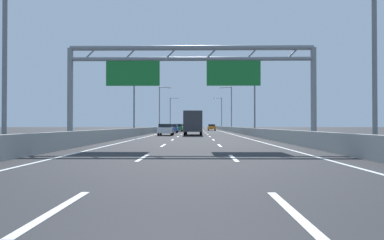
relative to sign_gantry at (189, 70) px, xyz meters
name	(u,v)px	position (x,y,z in m)	size (l,w,h in m)	color
ground_plane	(196,130)	(0.12, 78.73, -4.80)	(260.00, 260.00, 0.00)	#2D2D30
lane_dash_left_0	(56,210)	(-1.68, -17.77, -4.79)	(0.16, 3.00, 0.01)	white
lane_dash_left_1	(142,158)	(-1.68, -8.77, -4.79)	(0.16, 3.00, 0.01)	white
lane_dash_left_2	(163,145)	(-1.68, 0.23, -4.79)	(0.16, 3.00, 0.01)	white
lane_dash_left_3	(173,140)	(-1.68, 9.23, -4.79)	(0.16, 3.00, 0.01)	white
lane_dash_left_4	(178,137)	(-1.68, 18.23, -4.79)	(0.16, 3.00, 0.01)	white
lane_dash_left_5	(181,135)	(-1.68, 27.23, -4.79)	(0.16, 3.00, 0.01)	white
lane_dash_left_6	(184,133)	(-1.68, 36.23, -4.79)	(0.16, 3.00, 0.01)	white
lane_dash_left_7	(185,132)	(-1.68, 45.23, -4.79)	(0.16, 3.00, 0.01)	white
lane_dash_left_8	(187,131)	(-1.68, 54.23, -4.79)	(0.16, 3.00, 0.01)	white
lane_dash_left_9	(188,131)	(-1.68, 63.23, -4.79)	(0.16, 3.00, 0.01)	white
lane_dash_left_10	(189,130)	(-1.68, 72.23, -4.79)	(0.16, 3.00, 0.01)	white
lane_dash_left_11	(189,130)	(-1.68, 81.23, -4.79)	(0.16, 3.00, 0.01)	white
lane_dash_left_12	(190,129)	(-1.68, 90.23, -4.79)	(0.16, 3.00, 0.01)	white
lane_dash_left_13	(191,129)	(-1.68, 99.23, -4.79)	(0.16, 3.00, 0.01)	white
lane_dash_left_14	(191,129)	(-1.68, 108.23, -4.79)	(0.16, 3.00, 0.01)	white
lane_dash_left_15	(191,128)	(-1.68, 117.23, -4.79)	(0.16, 3.00, 0.01)	white
lane_dash_left_16	(192,128)	(-1.68, 126.23, -4.79)	(0.16, 3.00, 0.01)	white
lane_dash_left_17	(192,128)	(-1.68, 135.23, -4.79)	(0.16, 3.00, 0.01)	white
lane_dash_right_0	(291,211)	(1.92, -17.77, -4.79)	(0.16, 3.00, 0.01)	white
lane_dash_right_1	(233,158)	(1.92, -8.77, -4.79)	(0.16, 3.00, 0.01)	white
lane_dash_right_2	(220,145)	(1.92, 0.23, -4.79)	(0.16, 3.00, 0.01)	white
lane_dash_right_3	(213,140)	(1.92, 9.23, -4.79)	(0.16, 3.00, 0.01)	white
lane_dash_right_4	(210,137)	(1.92, 18.23, -4.79)	(0.16, 3.00, 0.01)	white
lane_dash_right_5	(208,135)	(1.92, 27.23, -4.79)	(0.16, 3.00, 0.01)	white
lane_dash_right_6	(206,133)	(1.92, 36.23, -4.79)	(0.16, 3.00, 0.01)	white
lane_dash_right_7	(205,132)	(1.92, 45.23, -4.79)	(0.16, 3.00, 0.01)	white
lane_dash_right_8	(204,131)	(1.92, 54.23, -4.79)	(0.16, 3.00, 0.01)	white
lane_dash_right_9	(203,131)	(1.92, 63.23, -4.79)	(0.16, 3.00, 0.01)	white
lane_dash_right_10	(203,130)	(1.92, 72.23, -4.79)	(0.16, 3.00, 0.01)	white
lane_dash_right_11	(202,130)	(1.92, 81.23, -4.79)	(0.16, 3.00, 0.01)	white
lane_dash_right_12	(202,129)	(1.92, 90.23, -4.79)	(0.16, 3.00, 0.01)	white
lane_dash_right_13	(201,129)	(1.92, 99.23, -4.79)	(0.16, 3.00, 0.01)	white
lane_dash_right_14	(201,129)	(1.92, 108.23, -4.79)	(0.16, 3.00, 0.01)	white
lane_dash_right_15	(201,128)	(1.92, 117.23, -4.79)	(0.16, 3.00, 0.01)	white
lane_dash_right_16	(201,128)	(1.92, 126.23, -4.79)	(0.16, 3.00, 0.01)	white
lane_dash_right_17	(200,128)	(1.92, 135.23, -4.79)	(0.16, 3.00, 0.01)	white
edge_line_left	(174,130)	(-5.13, 66.73, -4.79)	(0.16, 176.00, 0.01)	white
edge_line_right	(217,130)	(5.37, 66.73, -4.79)	(0.16, 176.00, 0.01)	white
barrier_left	(173,128)	(-6.78, 88.73, -4.32)	(0.45, 220.00, 0.95)	#9E9E99
barrier_right	(219,128)	(7.02, 88.73, -4.32)	(0.45, 220.00, 0.95)	#9E9E99
sign_gantry	(189,70)	(0.00, 0.00, 0.00)	(15.78, 0.36, 6.36)	gray
streetlamp_left_near	(10,28)	(-7.34, -8.06, 0.60)	(2.58, 0.28, 9.50)	slate
streetlamp_right_near	(369,26)	(7.59, -8.06, 0.60)	(2.58, 0.28, 9.50)	slate
streetlamp_left_mid	(136,93)	(-7.34, 23.89, 0.60)	(2.58, 0.28, 9.50)	slate
streetlamp_right_mid	(253,93)	(7.59, 23.89, 0.60)	(2.58, 0.28, 9.50)	slate
streetlamp_left_far	(161,106)	(-7.34, 55.83, 0.60)	(2.58, 0.28, 9.50)	slate
streetlamp_right_far	(230,106)	(7.59, 55.83, 0.60)	(2.58, 0.28, 9.50)	slate
streetlamp_left_distant	(171,111)	(-7.34, 87.78, 0.60)	(2.58, 0.28, 9.50)	slate
streetlamp_right_distant	(221,111)	(7.59, 87.78, 0.60)	(2.58, 0.28, 9.50)	slate
green_car	(178,128)	(-3.30, 50.31, -4.02)	(1.85, 4.17, 1.52)	#1E7A38
red_car	(182,127)	(-3.24, 67.20, -4.03)	(1.81, 4.31, 1.52)	red
blue_car	(173,128)	(-3.61, 38.54, -4.05)	(1.73, 4.63, 1.47)	#2347AD
yellow_car	(179,127)	(-3.56, 57.54, -4.03)	(1.81, 4.51, 1.51)	yellow
orange_car	(212,127)	(3.92, 64.19, -4.04)	(1.78, 4.12, 1.48)	orange
white_car	(166,129)	(-3.42, 22.96, -4.04)	(1.80, 4.10, 1.45)	silver
silver_car	(195,128)	(-0.03, 54.44, -4.03)	(1.89, 4.52, 1.47)	#A8ADB2
box_truck	(193,122)	(-0.03, 25.03, -3.12)	(2.32, 8.13, 3.06)	silver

